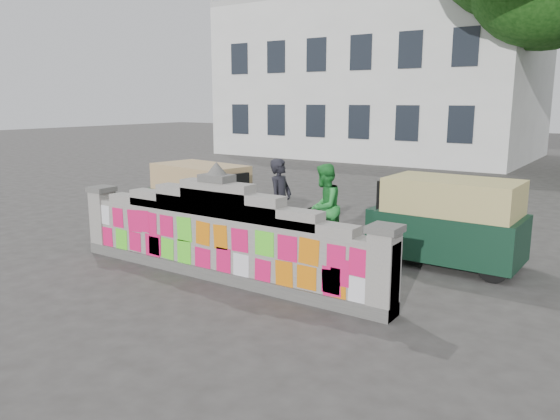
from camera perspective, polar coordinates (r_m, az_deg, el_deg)
The scene contains 8 objects.
ground at distance 9.51m, azimuth -6.39°, elevation -7.10°, with size 100.00×100.00×0.00m, color #383533.
parapet_wall at distance 9.30m, azimuth -6.52°, elevation -2.72°, with size 6.48×0.44×2.01m.
building at distance 31.57m, azimuth 10.48°, elevation 13.03°, with size 16.00×10.00×8.90m.
cyclist_bike at distance 10.63m, azimuth 0.03°, elevation -2.28°, with size 0.65×1.88×0.99m, color black.
cyclist_rider at distance 10.55m, azimuth 0.03°, elevation -0.48°, with size 0.61×0.40×1.67m, color black.
pedestrian at distance 11.10m, azimuth 4.64°, elevation 0.32°, with size 0.86×0.67×1.76m, color green.
rickshaw_left at distance 12.79m, azimuth -8.09°, elevation 1.38°, with size 2.88×1.67×1.55m.
rickshaw_right at distance 10.49m, azimuth 17.08°, elevation -1.04°, with size 2.93×1.40×1.61m.
Camera 1 is at (5.93, -6.80, 3.00)m, focal length 35.00 mm.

